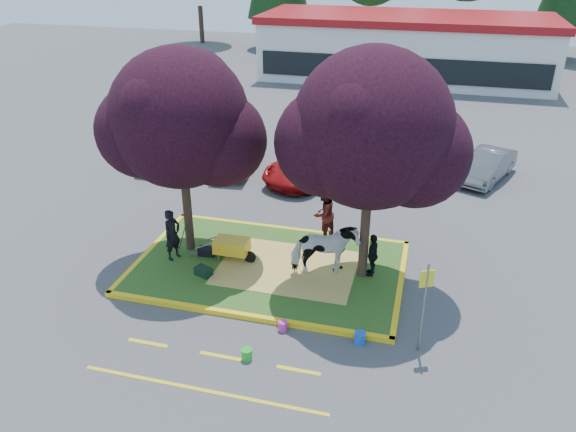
% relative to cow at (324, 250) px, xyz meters
% --- Properties ---
extents(ground, '(90.00, 90.00, 0.00)m').
position_rel_cow_xyz_m(ground, '(-1.77, 0.05, -0.98)').
color(ground, '#424244').
rests_on(ground, ground).
extents(median_island, '(8.00, 5.00, 0.15)m').
position_rel_cow_xyz_m(median_island, '(-1.77, 0.05, -0.90)').
color(median_island, '#254C17').
rests_on(median_island, ground).
extents(curb_near, '(8.30, 0.16, 0.15)m').
position_rel_cow_xyz_m(curb_near, '(-1.77, -2.53, -0.90)').
color(curb_near, yellow).
rests_on(curb_near, ground).
extents(curb_far, '(8.30, 0.16, 0.15)m').
position_rel_cow_xyz_m(curb_far, '(-1.77, 2.63, -0.90)').
color(curb_far, yellow).
rests_on(curb_far, ground).
extents(curb_left, '(0.16, 5.30, 0.15)m').
position_rel_cow_xyz_m(curb_left, '(-5.85, 0.05, -0.90)').
color(curb_left, yellow).
rests_on(curb_left, ground).
extents(curb_right, '(0.16, 5.30, 0.15)m').
position_rel_cow_xyz_m(curb_right, '(2.31, 0.05, -0.90)').
color(curb_right, yellow).
rests_on(curb_right, ground).
extents(straw_bedding, '(4.20, 3.00, 0.01)m').
position_rel_cow_xyz_m(straw_bedding, '(-1.17, 0.05, -0.82)').
color(straw_bedding, '#DFC55C').
rests_on(straw_bedding, median_island).
extents(tree_purple_left, '(5.06, 4.20, 6.51)m').
position_rel_cow_xyz_m(tree_purple_left, '(-4.55, 0.43, 3.38)').
color(tree_purple_left, black).
rests_on(tree_purple_left, median_island).
extents(tree_purple_right, '(5.30, 4.40, 6.82)m').
position_rel_cow_xyz_m(tree_purple_right, '(1.16, 0.23, 3.58)').
color(tree_purple_right, black).
rests_on(tree_purple_right, median_island).
extents(fire_lane_stripe_a, '(1.10, 0.12, 0.01)m').
position_rel_cow_xyz_m(fire_lane_stripe_a, '(-3.77, -4.15, -0.98)').
color(fire_lane_stripe_a, yellow).
rests_on(fire_lane_stripe_a, ground).
extents(fire_lane_stripe_b, '(1.10, 0.12, 0.01)m').
position_rel_cow_xyz_m(fire_lane_stripe_b, '(-1.77, -4.15, -0.98)').
color(fire_lane_stripe_b, yellow).
rests_on(fire_lane_stripe_b, ground).
extents(fire_lane_stripe_c, '(1.10, 0.12, 0.01)m').
position_rel_cow_xyz_m(fire_lane_stripe_c, '(0.23, -4.15, -0.98)').
color(fire_lane_stripe_c, yellow).
rests_on(fire_lane_stripe_c, ground).
extents(fire_lane_long, '(6.00, 0.10, 0.01)m').
position_rel_cow_xyz_m(fire_lane_long, '(-1.77, -5.35, -0.98)').
color(fire_lane_long, yellow).
rests_on(fire_lane_long, ground).
extents(retail_building, '(20.40, 8.40, 4.40)m').
position_rel_cow_xyz_m(retail_building, '(0.23, 28.03, 1.27)').
color(retail_building, silver).
rests_on(retail_building, ground).
extents(cow, '(2.16, 1.59, 1.66)m').
position_rel_cow_xyz_m(cow, '(0.00, 0.00, 0.00)').
color(cow, white).
rests_on(cow, median_island).
extents(calf, '(1.21, 0.84, 0.48)m').
position_rel_cow_xyz_m(calf, '(-3.30, 0.70, -0.59)').
color(calf, black).
rests_on(calf, median_island).
extents(handler, '(0.60, 0.72, 1.67)m').
position_rel_cow_xyz_m(handler, '(-4.81, -0.27, 0.01)').
color(handler, black).
rests_on(handler, median_island).
extents(visitor_a, '(1.05, 1.12, 1.85)m').
position_rel_cow_xyz_m(visitor_a, '(-0.48, 2.24, 0.09)').
color(visitor_a, '#4A1515').
rests_on(visitor_a, median_island).
extents(visitor_b, '(0.38, 0.82, 1.37)m').
position_rel_cow_xyz_m(visitor_b, '(1.41, 0.36, -0.14)').
color(visitor_b, black).
rests_on(visitor_b, median_island).
extents(wheelbarrow, '(1.94, 0.66, 0.73)m').
position_rel_cow_xyz_m(wheelbarrow, '(-2.96, 0.07, -0.33)').
color(wheelbarrow, black).
rests_on(wheelbarrow, median_island).
extents(gear_bag_dark, '(0.55, 0.34, 0.27)m').
position_rel_cow_xyz_m(gear_bag_dark, '(-3.87, 0.15, -0.69)').
color(gear_bag_dark, black).
rests_on(gear_bag_dark, median_island).
extents(gear_bag_green, '(0.58, 0.48, 0.27)m').
position_rel_cow_xyz_m(gear_bag_green, '(-3.51, -1.00, -0.70)').
color(gear_bag_green, black).
rests_on(gear_bag_green, median_island).
extents(sign_post, '(0.34, 0.18, 2.54)m').
position_rel_cow_xyz_m(sign_post, '(2.98, -2.65, 0.59)').
color(sign_post, slate).
rests_on(sign_post, ground).
extents(bucket_green, '(0.33, 0.33, 0.29)m').
position_rel_cow_xyz_m(bucket_green, '(-1.10, -4.08, -0.83)').
color(bucket_green, green).
rests_on(bucket_green, ground).
extents(bucket_pink, '(0.27, 0.27, 0.27)m').
position_rel_cow_xyz_m(bucket_pink, '(-0.54, -2.75, -0.84)').
color(bucket_pink, '#DB3093').
rests_on(bucket_pink, ground).
extents(bucket_blue, '(0.35, 0.35, 0.32)m').
position_rel_cow_xyz_m(bucket_blue, '(1.51, -2.75, -0.82)').
color(bucket_blue, blue).
rests_on(bucket_blue, ground).
extents(car_black, '(2.43, 4.40, 1.42)m').
position_rel_cow_xyz_m(car_black, '(-9.13, 7.72, -0.27)').
color(car_black, black).
rests_on(car_black, ground).
extents(car_silver, '(1.89, 4.38, 1.40)m').
position_rel_cow_xyz_m(car_silver, '(-5.54, 7.96, -0.28)').
color(car_silver, '#97999F').
rests_on(car_silver, ground).
extents(car_red, '(3.79, 5.36, 1.36)m').
position_rel_cow_xyz_m(car_red, '(-2.16, 7.60, -0.30)').
color(car_red, maroon).
rests_on(car_red, ground).
extents(car_white, '(2.89, 4.63, 1.25)m').
position_rel_cow_xyz_m(car_white, '(2.24, 9.29, -0.35)').
color(car_white, silver).
rests_on(car_white, ground).
extents(car_grey, '(2.71, 4.04, 1.26)m').
position_rel_cow_xyz_m(car_grey, '(5.17, 9.39, -0.35)').
color(car_grey, '#53565B').
rests_on(car_grey, ground).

